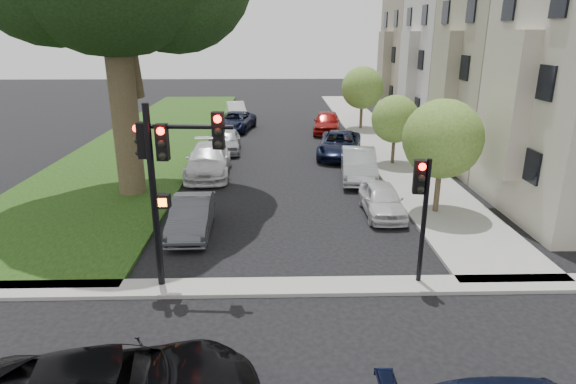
{
  "coord_description": "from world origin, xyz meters",
  "views": [
    {
      "loc": [
        -0.4,
        -10.5,
        7.14
      ],
      "look_at": [
        0.0,
        5.0,
        2.0
      ],
      "focal_mm": 30.0,
      "sensor_mm": 36.0,
      "label": 1
    }
  ],
  "objects_px": {
    "small_tree_a": "(443,139)",
    "car_parked_6": "(208,160)",
    "car_parked_1": "(359,165)",
    "car_parked_9": "(236,110)",
    "car_parked_0": "(382,200)",
    "small_tree_b": "(395,119)",
    "traffic_signal_main": "(167,165)",
    "traffic_signal_secondary": "(421,199)",
    "car_parked_7": "(227,141)",
    "car_parked_5": "(192,216)",
    "small_tree_c": "(362,88)",
    "car_parked_8": "(235,122)",
    "car_parked_3": "(327,122)",
    "car_parked_2": "(340,144)"
  },
  "relations": [
    {
      "from": "small_tree_a",
      "to": "car_parked_6",
      "type": "distance_m",
      "value": 12.02
    },
    {
      "from": "car_parked_1",
      "to": "car_parked_9",
      "type": "height_order",
      "value": "car_parked_1"
    },
    {
      "from": "car_parked_0",
      "to": "small_tree_b",
      "type": "bearing_deg",
      "value": 73.79
    },
    {
      "from": "traffic_signal_main",
      "to": "car_parked_6",
      "type": "xyz_separation_m",
      "value": [
        -0.57,
        11.8,
        -2.93
      ]
    },
    {
      "from": "car_parked_1",
      "to": "car_parked_6",
      "type": "xyz_separation_m",
      "value": [
        -7.75,
        1.02,
        0.01
      ]
    },
    {
      "from": "small_tree_b",
      "to": "traffic_signal_secondary",
      "type": "relative_size",
      "value": 1.02
    },
    {
      "from": "car_parked_7",
      "to": "car_parked_5",
      "type": "bearing_deg",
      "value": -93.24
    },
    {
      "from": "small_tree_c",
      "to": "car_parked_1",
      "type": "bearing_deg",
      "value": -100.2
    },
    {
      "from": "traffic_signal_secondary",
      "to": "car_parked_9",
      "type": "height_order",
      "value": "traffic_signal_secondary"
    },
    {
      "from": "car_parked_8",
      "to": "car_parked_3",
      "type": "bearing_deg",
      "value": 3.03
    },
    {
      "from": "car_parked_5",
      "to": "car_parked_9",
      "type": "height_order",
      "value": "car_parked_9"
    },
    {
      "from": "small_tree_b",
      "to": "car_parked_7",
      "type": "xyz_separation_m",
      "value": [
        -9.68,
        3.5,
        -1.91
      ]
    },
    {
      "from": "car_parked_6",
      "to": "small_tree_a",
      "type": "bearing_deg",
      "value": -33.52
    },
    {
      "from": "small_tree_a",
      "to": "car_parked_3",
      "type": "height_order",
      "value": "small_tree_a"
    },
    {
      "from": "traffic_signal_main",
      "to": "car_parked_0",
      "type": "bearing_deg",
      "value": 38.21
    },
    {
      "from": "car_parked_1",
      "to": "small_tree_c",
      "type": "bearing_deg",
      "value": 85.78
    },
    {
      "from": "car_parked_3",
      "to": "car_parked_7",
      "type": "height_order",
      "value": "car_parked_3"
    },
    {
      "from": "car_parked_5",
      "to": "car_parked_9",
      "type": "bearing_deg",
      "value": 88.94
    },
    {
      "from": "car_parked_6",
      "to": "car_parked_5",
      "type": "bearing_deg",
      "value": -90.01
    },
    {
      "from": "traffic_signal_main",
      "to": "car_parked_7",
      "type": "relative_size",
      "value": 1.3
    },
    {
      "from": "car_parked_5",
      "to": "small_tree_c",
      "type": "bearing_deg",
      "value": 62.31
    },
    {
      "from": "car_parked_1",
      "to": "small_tree_b",
      "type": "bearing_deg",
      "value": 54.6
    },
    {
      "from": "traffic_signal_secondary",
      "to": "car_parked_1",
      "type": "xyz_separation_m",
      "value": [
        0.11,
        10.82,
        -1.91
      ]
    },
    {
      "from": "car_parked_3",
      "to": "traffic_signal_main",
      "type": "bearing_deg",
      "value": -99.04
    },
    {
      "from": "small_tree_c",
      "to": "traffic_signal_main",
      "type": "bearing_deg",
      "value": -111.65
    },
    {
      "from": "small_tree_a",
      "to": "car_parked_6",
      "type": "bearing_deg",
      "value": 149.4
    },
    {
      "from": "small_tree_a",
      "to": "car_parked_9",
      "type": "distance_m",
      "value": 25.9
    },
    {
      "from": "car_parked_3",
      "to": "car_parked_8",
      "type": "height_order",
      "value": "car_parked_3"
    },
    {
      "from": "small_tree_b",
      "to": "car_parked_5",
      "type": "bearing_deg",
      "value": -135.89
    },
    {
      "from": "small_tree_a",
      "to": "car_parked_8",
      "type": "relative_size",
      "value": 0.92
    },
    {
      "from": "small_tree_a",
      "to": "car_parked_2",
      "type": "height_order",
      "value": "small_tree_a"
    },
    {
      "from": "small_tree_a",
      "to": "traffic_signal_main",
      "type": "distance_m",
      "value": 11.21
    },
    {
      "from": "small_tree_b",
      "to": "car_parked_6",
      "type": "height_order",
      "value": "small_tree_b"
    },
    {
      "from": "traffic_signal_main",
      "to": "car_parked_9",
      "type": "xyz_separation_m",
      "value": [
        -0.5,
        29.54,
        -3.02
      ]
    },
    {
      "from": "small_tree_c",
      "to": "car_parked_3",
      "type": "distance_m",
      "value": 3.86
    },
    {
      "from": "traffic_signal_main",
      "to": "car_parked_8",
      "type": "relative_size",
      "value": 1.05
    },
    {
      "from": "car_parked_6",
      "to": "car_parked_3",
      "type": "bearing_deg",
      "value": 53.38
    },
    {
      "from": "car_parked_5",
      "to": "car_parked_6",
      "type": "height_order",
      "value": "car_parked_6"
    },
    {
      "from": "traffic_signal_main",
      "to": "car_parked_6",
      "type": "distance_m",
      "value": 12.18
    },
    {
      "from": "car_parked_7",
      "to": "small_tree_a",
      "type": "bearing_deg",
      "value": -52.09
    },
    {
      "from": "small_tree_a",
      "to": "car_parked_5",
      "type": "bearing_deg",
      "value": -169.8
    },
    {
      "from": "small_tree_b",
      "to": "car_parked_2",
      "type": "height_order",
      "value": "small_tree_b"
    },
    {
      "from": "traffic_signal_secondary",
      "to": "car_parked_2",
      "type": "distance_m",
      "value": 15.79
    },
    {
      "from": "traffic_signal_main",
      "to": "car_parked_1",
      "type": "bearing_deg",
      "value": 56.35
    },
    {
      "from": "small_tree_c",
      "to": "car_parked_0",
      "type": "relative_size",
      "value": 1.27
    },
    {
      "from": "car_parked_6",
      "to": "car_parked_9",
      "type": "height_order",
      "value": "car_parked_6"
    },
    {
      "from": "car_parked_8",
      "to": "small_tree_a",
      "type": "bearing_deg",
      "value": -50.6
    },
    {
      "from": "car_parked_0",
      "to": "car_parked_1",
      "type": "bearing_deg",
      "value": 91.62
    },
    {
      "from": "traffic_signal_secondary",
      "to": "car_parked_5",
      "type": "relative_size",
      "value": 0.95
    },
    {
      "from": "small_tree_b",
      "to": "car_parked_9",
      "type": "relative_size",
      "value": 0.92
    }
  ]
}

